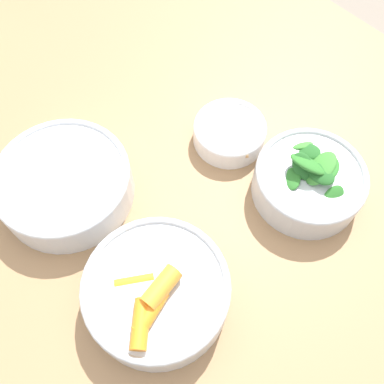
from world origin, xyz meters
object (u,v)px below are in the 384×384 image
Objects in this scene: bowl_carrots at (157,292)px; bowl_beans_hotdog at (65,184)px; bowl_cookies at (230,132)px; bowl_greens at (309,180)px.

bowl_carrots is 0.21m from bowl_beans_hotdog.
bowl_cookies is at bearing -64.14° from bowl_carrots.
bowl_greens is 0.82× the size of bowl_beans_hotdog.
bowl_greens is at bearing -172.58° from bowl_cookies.
bowl_beans_hotdog is 1.71× the size of bowl_cookies.
bowl_carrots reaches higher than bowl_cookies.
bowl_carrots is at bearing 179.32° from bowl_beans_hotdog.
bowl_beans_hotdog is (0.24, 0.27, -0.00)m from bowl_greens.
bowl_greens is 0.15m from bowl_cookies.
bowl_beans_hotdog is at bearing -0.68° from bowl_carrots.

